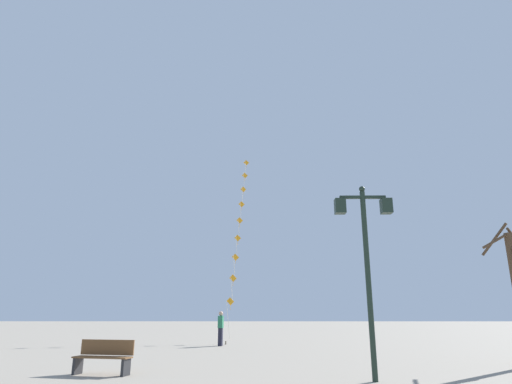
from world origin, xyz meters
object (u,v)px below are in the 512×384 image
Objects in this scene: park_bench at (104,357)px; kite_train at (239,228)px; twin_lantern_lamp_post at (366,241)px; kite_flyer at (221,327)px.

kite_train is at bearing 92.71° from park_bench.
kite_train is at bearing 103.57° from twin_lantern_lamp_post.
kite_flyer reaches higher than park_bench.
twin_lantern_lamp_post is 18.52m from kite_train.
twin_lantern_lamp_post is at bearing 2.93° from park_bench.
kite_flyer is 11.15m from park_bench.
twin_lantern_lamp_post is 0.36× the size of kite_train.
twin_lantern_lamp_post is 13.26m from kite_flyer.
twin_lantern_lamp_post is at bearing -152.06° from kite_flyer.
park_bench is (-2.18, -10.93, -0.45)m from kite_flyer.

